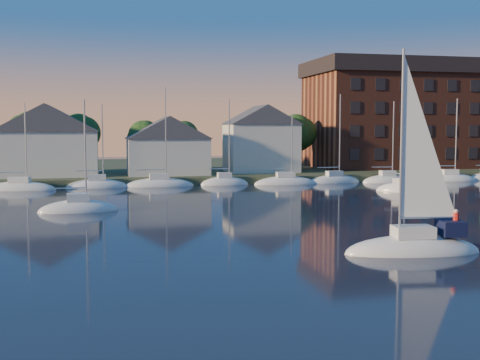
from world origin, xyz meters
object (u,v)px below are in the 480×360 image
object	(u,v)px
clubhouse_east	(261,138)
drifting_sailboat_left	(78,211)
condo_block	(403,114)
drifting_sailboat_right	(400,191)
clubhouse_west	(48,139)
hero_sailboat	(415,244)
clubhouse_centre	(167,145)

from	to	relation	value
clubhouse_east	drifting_sailboat_left	bearing A→B (deg)	-129.10
condo_block	drifting_sailboat_right	world-z (taller)	condo_block
clubhouse_west	hero_sailboat	world-z (taller)	hero_sailboat
hero_sailboat	drifting_sailboat_right	size ratio (longest dim) A/B	1.40
clubhouse_centre	clubhouse_east	distance (m)	14.17
clubhouse_centre	drifting_sailboat_right	bearing A→B (deg)	-38.72
clubhouse_centre	condo_block	size ratio (longest dim) A/B	0.37
drifting_sailboat_right	hero_sailboat	bearing A→B (deg)	-75.24
clubhouse_centre	hero_sailboat	distance (m)	52.73
clubhouse_west	clubhouse_centre	bearing A→B (deg)	-3.58
clubhouse_west	clubhouse_east	distance (m)	30.02
clubhouse_west	clubhouse_centre	distance (m)	16.05
clubhouse_west	drifting_sailboat_left	xyz separation A→B (m)	(4.98, -29.79, -5.84)
clubhouse_east	drifting_sailboat_right	xyz separation A→B (m)	(11.05, -22.09, -5.90)
condo_block	clubhouse_west	bearing A→B (deg)	-172.93
clubhouse_centre	condo_block	distance (m)	41.05
condo_block	drifting_sailboat_left	world-z (taller)	condo_block
drifting_sailboat_left	clubhouse_centre	bearing A→B (deg)	66.18
clubhouse_centre	clubhouse_east	bearing A→B (deg)	8.13
drifting_sailboat_left	clubhouse_west	bearing A→B (deg)	96.61
clubhouse_centre	clubhouse_east	world-z (taller)	clubhouse_east
hero_sailboat	drifting_sailboat_left	world-z (taller)	hero_sailboat
clubhouse_west	drifting_sailboat_left	distance (m)	30.76
clubhouse_east	clubhouse_west	bearing A→B (deg)	-178.09
clubhouse_east	hero_sailboat	distance (m)	54.14
clubhouse_east	condo_block	world-z (taller)	condo_block
drifting_sailboat_left	drifting_sailboat_right	world-z (taller)	drifting_sailboat_left
drifting_sailboat_left	clubhouse_east	bearing A→B (deg)	48.03
clubhouse_east	hero_sailboat	world-z (taller)	hero_sailboat
condo_block	hero_sailboat	world-z (taller)	condo_block
clubhouse_east	condo_block	xyz separation A→B (m)	(26.00, 5.95, 3.79)
clubhouse_east	drifting_sailboat_left	xyz separation A→B (m)	(-25.02, -30.79, -5.90)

